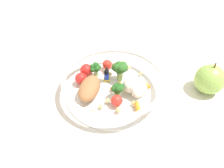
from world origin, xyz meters
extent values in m
plane|color=silver|center=(0.00, 0.00, 0.00)|extent=(2.40, 2.40, 0.00)
cylinder|color=white|center=(0.01, 0.00, 0.00)|extent=(0.22, 0.22, 0.01)
torus|color=white|center=(0.01, 0.00, 0.04)|extent=(0.23, 0.23, 0.01)
ellipsoid|color=#9E663D|center=(0.05, -0.04, 0.03)|extent=(0.09, 0.07, 0.04)
cylinder|color=#8EB766|center=(-0.03, -0.01, 0.02)|extent=(0.01, 0.01, 0.02)
sphere|color=#2D6023|center=(-0.02, -0.01, 0.04)|extent=(0.02, 0.02, 0.02)
sphere|color=#2D6023|center=(-0.02, 0.00, 0.05)|extent=(0.02, 0.02, 0.02)
sphere|color=#2D6023|center=(-0.03, 0.00, 0.04)|extent=(0.01, 0.01, 0.01)
sphere|color=#2D6023|center=(-0.03, 0.00, 0.05)|extent=(0.02, 0.02, 0.02)
sphere|color=#2D6023|center=(-0.04, -0.01, 0.05)|extent=(0.02, 0.02, 0.02)
sphere|color=#2D6023|center=(-0.03, -0.01, 0.05)|extent=(0.02, 0.02, 0.02)
sphere|color=#2D6023|center=(-0.03, -0.02, 0.04)|extent=(0.02, 0.02, 0.02)
sphere|color=#2D6023|center=(-0.03, -0.01, 0.05)|extent=(0.02, 0.02, 0.02)
cylinder|color=#8EB766|center=(0.02, 0.02, 0.02)|extent=(0.01, 0.01, 0.02)
sphere|color=#23561E|center=(0.03, 0.02, 0.03)|extent=(0.01, 0.01, 0.01)
sphere|color=#23561E|center=(0.03, 0.02, 0.04)|extent=(0.02, 0.02, 0.02)
sphere|color=#23561E|center=(0.02, 0.02, 0.04)|extent=(0.02, 0.02, 0.02)
sphere|color=#23561E|center=(0.02, 0.02, 0.04)|extent=(0.02, 0.02, 0.02)
sphere|color=#23561E|center=(0.02, 0.02, 0.03)|extent=(0.02, 0.02, 0.02)
sphere|color=#23561E|center=(0.02, 0.01, 0.04)|extent=(0.01, 0.01, 0.01)
sphere|color=#23561E|center=(0.03, 0.01, 0.03)|extent=(0.01, 0.01, 0.01)
cylinder|color=#8EB766|center=(-0.01, -0.07, 0.02)|extent=(0.01, 0.01, 0.02)
sphere|color=#23561E|center=(0.00, -0.07, 0.03)|extent=(0.01, 0.01, 0.01)
sphere|color=#23561E|center=(-0.01, -0.06, 0.03)|extent=(0.01, 0.01, 0.01)
sphere|color=#23561E|center=(-0.02, -0.06, 0.03)|extent=(0.01, 0.01, 0.01)
sphere|color=#23561E|center=(-0.02, -0.07, 0.03)|extent=(0.02, 0.02, 0.02)
sphere|color=#23561E|center=(-0.01, -0.07, 0.04)|extent=(0.01, 0.01, 0.01)
sphere|color=silver|center=(-0.01, 0.04, 0.03)|extent=(0.04, 0.04, 0.04)
sphere|color=silver|center=(0.00, 0.06, 0.02)|extent=(0.03, 0.03, 0.03)
sphere|color=silver|center=(-0.01, 0.05, 0.02)|extent=(0.04, 0.04, 0.04)
sphere|color=silver|center=(-0.02, 0.05, 0.03)|extent=(0.03, 0.03, 0.03)
sphere|color=silver|center=(-0.02, 0.04, 0.03)|extent=(0.02, 0.02, 0.02)
sphere|color=silver|center=(-0.02, 0.04, 0.03)|extent=(0.03, 0.03, 0.03)
sphere|color=silver|center=(-0.01, 0.03, 0.03)|extent=(0.04, 0.04, 0.04)
cube|color=yellow|center=(-0.01, -0.03, 0.01)|extent=(0.02, 0.02, 0.00)
cylinder|color=#1933B2|center=(-0.01, -0.03, 0.02)|extent=(0.02, 0.02, 0.02)
sphere|color=black|center=(-0.01, -0.03, 0.03)|extent=(0.01, 0.01, 0.01)
sphere|color=black|center=(-0.01, -0.03, 0.04)|extent=(0.01, 0.01, 0.01)
sphere|color=black|center=(-0.02, -0.04, 0.04)|extent=(0.01, 0.01, 0.01)
cylinder|color=orange|center=(-0.04, 0.05, 0.01)|extent=(0.02, 0.03, 0.01)
cylinder|color=orange|center=(0.00, 0.00, 0.01)|extent=(0.03, 0.02, 0.01)
cylinder|color=orange|center=(0.03, 0.07, 0.01)|extent=(0.03, 0.03, 0.01)
sphere|color=red|center=(0.04, 0.03, 0.02)|extent=(0.03, 0.03, 0.03)
sphere|color=red|center=(0.00, -0.09, 0.02)|extent=(0.03, 0.03, 0.03)
sphere|color=red|center=(-0.05, -0.06, 0.02)|extent=(0.03, 0.03, 0.03)
sphere|color=red|center=(0.03, -0.08, 0.02)|extent=(0.03, 0.03, 0.03)
sphere|color=tan|center=(-0.07, 0.03, 0.01)|extent=(0.01, 0.01, 0.01)
sphere|color=tan|center=(0.09, 0.00, 0.01)|extent=(0.01, 0.01, 0.01)
sphere|color=#D1B775|center=(0.05, 0.01, 0.01)|extent=(0.01, 0.01, 0.01)
sphere|color=tan|center=(-0.08, -0.01, 0.01)|extent=(0.01, 0.01, 0.01)
sphere|color=#D1B775|center=(0.00, 0.03, 0.01)|extent=(0.01, 0.01, 0.01)
sphere|color=#D1B775|center=(-0.03, -0.04, 0.01)|extent=(0.01, 0.01, 0.01)
sphere|color=#D1B775|center=(0.06, 0.04, 0.01)|extent=(0.01, 0.01, 0.01)
sphere|color=tan|center=(-0.06, -0.04, 0.01)|extent=(0.01, 0.01, 0.01)
sphere|color=tan|center=(0.02, 0.06, 0.01)|extent=(0.01, 0.01, 0.01)
sphere|color=tan|center=(-0.02, 0.02, 0.01)|extent=(0.01, 0.01, 0.01)
sphere|color=tan|center=(0.07, 0.01, 0.01)|extent=(0.01, 0.01, 0.01)
sphere|color=#D1B775|center=(-0.03, -0.05, 0.01)|extent=(0.01, 0.01, 0.01)
sphere|color=#8CB74C|center=(-0.12, 0.18, 0.03)|extent=(0.07, 0.07, 0.07)
cylinder|color=brown|center=(-0.12, 0.18, 0.08)|extent=(0.00, 0.00, 0.01)
cube|color=silver|center=(0.15, -0.19, 0.00)|extent=(0.17, 0.16, 0.01)
camera|label=1|loc=(0.34, 0.21, 0.39)|focal=37.24mm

